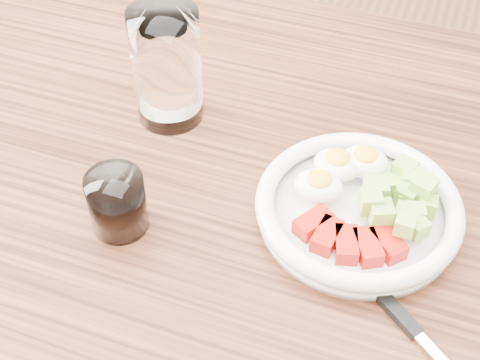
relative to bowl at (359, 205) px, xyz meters
name	(u,v)px	position (x,y,z in m)	size (l,w,h in m)	color
dining_table	(245,260)	(-0.12, -0.03, -0.12)	(1.50, 0.90, 0.77)	brown
bowl	(359,205)	(0.00, 0.00, 0.00)	(0.23, 0.23, 0.05)	white
fork	(402,318)	(0.07, -0.12, -0.02)	(0.18, 0.14, 0.01)	black
water_glass	(167,67)	(-0.27, 0.09, 0.06)	(0.08, 0.08, 0.15)	white
coffee_glass	(117,203)	(-0.24, -0.10, 0.01)	(0.06, 0.06, 0.07)	white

